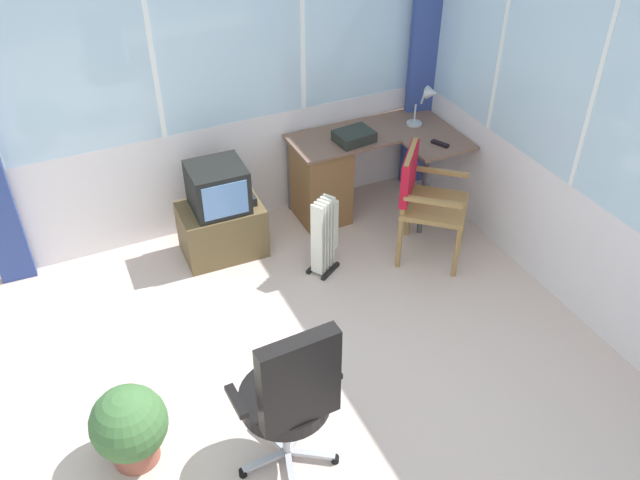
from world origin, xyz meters
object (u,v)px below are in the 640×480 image
tv_on_stand (221,216)px  desk (330,176)px  potted_plant (130,426)px  office_chair (291,394)px  wooden_armchair (420,191)px  desk_lamp (427,100)px  paper_tray (354,136)px  tv_remote (440,144)px  space_heater (325,234)px

tv_on_stand → desk: bearing=6.6°
tv_on_stand → potted_plant: bearing=-123.4°
office_chair → wooden_armchair: bearing=40.5°
office_chair → desk_lamp: bearing=44.8°
paper_tray → potted_plant: 2.87m
tv_remote → tv_on_stand: size_ratio=0.19×
desk → tv_on_stand: bearing=-173.4°
desk → tv_on_stand: (-1.00, -0.12, -0.04)m
office_chair → tv_on_stand: (0.29, 2.10, -0.28)m
desk → space_heater: desk is taller
potted_plant → wooden_armchair: bearing=21.8°
desk_lamp → paper_tray: 0.70m
desk_lamp → desk: bearing=174.0°
desk_lamp → tv_on_stand: 1.95m
paper_tray → space_heater: paper_tray is taller
desk → tv_remote: bearing=-29.1°
paper_tray → potted_plant: (-2.27, -1.68, -0.49)m
paper_tray → potted_plant: bearing=-143.4°
desk_lamp → office_chair: (-2.14, -2.13, -0.32)m
desk_lamp → space_heater: (-1.21, -0.57, -0.63)m
space_heater → potted_plant: space_heater is taller
paper_tray → office_chair: (-1.47, -2.13, -0.13)m
paper_tray → space_heater: size_ratio=0.46×
tv_on_stand → space_heater: tv_on_stand is taller
tv_on_stand → tv_remote: bearing=-10.1°
desk → space_heater: size_ratio=2.09×
paper_tray → tv_on_stand: (-1.18, -0.03, -0.42)m
paper_tray → office_chair: 2.59m
desk → wooden_armchair: wooden_armchair is taller
desk_lamp → office_chair: 3.04m
space_heater → desk: bearing=61.6°
paper_tray → tv_remote: bearing=-30.0°
tv_on_stand → office_chair: bearing=-97.8°
desk → desk_lamp: desk_lamp is taller
potted_plant → paper_tray: bearing=36.6°
desk_lamp → potted_plant: (-2.94, -1.68, -0.67)m
desk_lamp → tv_remote: size_ratio=2.39×
tv_remote → potted_plant: tv_remote is taller
space_heater → tv_remote: bearing=11.2°
wooden_armchair → tv_on_stand: (-1.40, 0.66, -0.24)m
desk_lamp → space_heater: bearing=-154.8°
tv_remote → office_chair: 2.73m
tv_remote → potted_plant: bearing=179.7°
space_heater → paper_tray: bearing=47.1°
desk_lamp → tv_remote: (-0.07, -0.34, -0.22)m
paper_tray → space_heater: 0.89m
paper_tray → tv_on_stand: 1.25m
tv_remote → wooden_armchair: wooden_armchair is taller
paper_tray → wooden_armchair: 0.75m
desk → wooden_armchair: 0.89m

